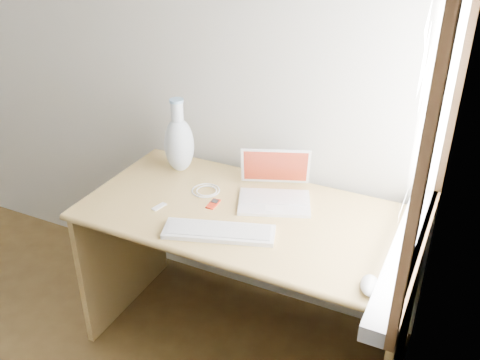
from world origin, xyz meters
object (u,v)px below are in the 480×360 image
at_px(external_keyboard, 219,232).
at_px(vase, 179,143).
at_px(laptop, 278,190).
at_px(desk, 256,243).

distance_m(external_keyboard, vase, 0.60).
bearing_deg(laptop, desk, -160.10).
bearing_deg(desk, laptop, 41.49).
bearing_deg(desk, vase, 165.43).
distance_m(desk, vase, 0.60).
relative_size(laptop, external_keyboard, 0.79).
xyz_separation_m(desk, vase, (-0.46, 0.12, 0.36)).
distance_m(laptop, external_keyboard, 0.37).
bearing_deg(external_keyboard, vase, 118.06).
bearing_deg(external_keyboard, laptop, 54.14).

